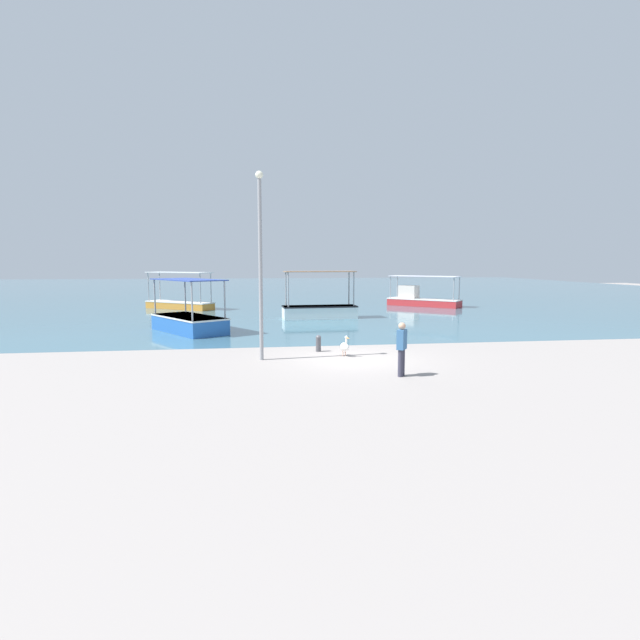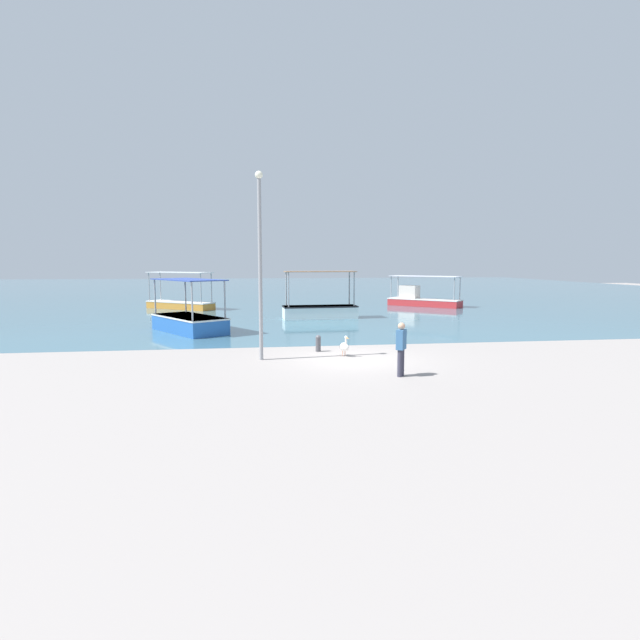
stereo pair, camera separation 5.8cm
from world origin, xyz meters
TOP-DOWN VIEW (x-y plane):
  - ground at (0.00, 0.00)m, footprint 120.00×120.00m
  - harbor_water at (0.00, 48.00)m, footprint 110.00×90.00m
  - fishing_boat_near_right at (9.99, 21.09)m, footprint 5.42×5.10m
  - fishing_boat_outer at (-9.05, 21.25)m, footprint 5.50×4.53m
  - fishing_boat_center at (-6.81, 8.18)m, footprint 4.30×5.11m
  - fishing_boat_far_right at (0.63, 13.41)m, footprint 4.73×1.81m
  - pelican at (-0.18, 0.62)m, footprint 0.41×0.80m
  - lamp_post at (-3.31, 0.34)m, footprint 0.28×0.28m
  - mooring_bollard at (-1.03, 1.74)m, footprint 0.22×0.22m
  - fisherman_standing at (0.96, -2.91)m, footprint 0.41×0.45m

SIDE VIEW (x-z plane):
  - ground at x=0.00m, z-range 0.00..0.00m
  - harbor_water at x=0.00m, z-range 0.00..0.00m
  - mooring_bollard at x=-1.03m, z-range 0.02..0.69m
  - pelican at x=-0.18m, z-range -0.02..0.78m
  - fishing_boat_outer at x=-9.05m, z-range -0.89..1.91m
  - fishing_boat_center at x=-6.81m, z-range -0.77..1.92m
  - fishing_boat_far_right at x=0.63m, z-range -0.90..2.08m
  - fishing_boat_near_right at x=9.99m, z-range -0.61..1.83m
  - fisherman_standing at x=0.96m, z-range 0.06..1.75m
  - lamp_post at x=-3.31m, z-range 0.37..7.10m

